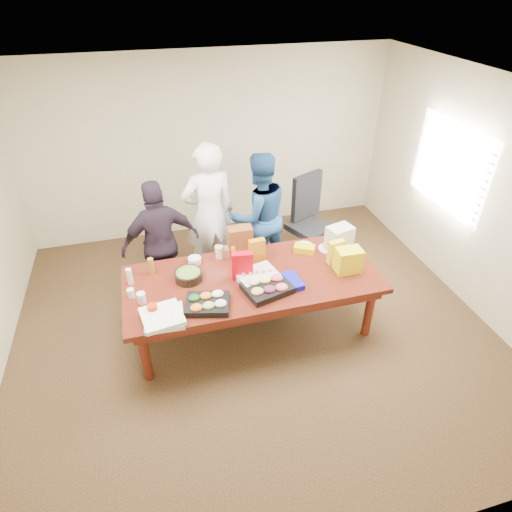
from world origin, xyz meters
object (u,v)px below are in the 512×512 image
object	(u,v)px
person_center	(210,215)
salad_bowl	(189,276)
office_chair	(311,224)
sheet_cake	(257,276)
conference_table	(253,303)
person_right	(259,216)

from	to	relation	value
person_center	salad_bowl	bearing A→B (deg)	60.17
office_chair	sheet_cake	size ratio (longest dim) A/B	2.80
conference_table	person_center	world-z (taller)	person_center
sheet_cake	salad_bowl	size ratio (longest dim) A/B	1.40
person_center	person_right	size ratio (longest dim) A/B	1.10
person_center	sheet_cake	xyz separation A→B (m)	(0.30, -1.20, -0.17)
person_center	salad_bowl	xyz separation A→B (m)	(-0.42, -1.02, -0.15)
conference_table	office_chair	xyz separation A→B (m)	(1.14, 1.15, 0.23)
sheet_cake	salad_bowl	bearing A→B (deg)	151.33
conference_table	person_right	xyz separation A→B (m)	(0.38, 1.11, 0.49)
sheet_cake	office_chair	bearing A→B (deg)	32.98
person_right	sheet_cake	distance (m)	1.21
person_right	office_chair	bearing A→B (deg)	173.19
conference_table	sheet_cake	size ratio (longest dim) A/B	6.48
person_right	sheet_cake	size ratio (longest dim) A/B	4.01
person_right	salad_bowl	bearing A→B (deg)	32.75
person_right	salad_bowl	xyz separation A→B (m)	(-1.07, -0.97, -0.07)
person_center	sheet_cake	world-z (taller)	person_center
conference_table	person_center	bearing A→B (deg)	102.65
salad_bowl	person_right	bearing A→B (deg)	42.20
person_center	person_right	world-z (taller)	person_center
salad_bowl	conference_table	bearing A→B (deg)	-12.09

